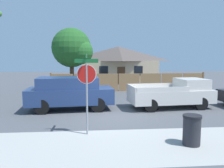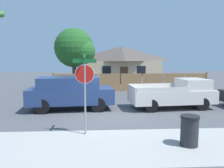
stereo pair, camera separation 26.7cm
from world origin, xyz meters
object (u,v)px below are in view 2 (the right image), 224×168
object	(u,v)px
oak_tree	(76,49)
trash_bin	(189,130)
house	(121,64)
stop_sign	(85,81)
orange_pickup	(175,94)
red_suv	(71,92)

from	to	relation	value
oak_tree	trash_bin	xyz separation A→B (m)	(5.17, -13.96, -3.32)
house	stop_sign	distance (m)	19.72
orange_pickup	oak_tree	bearing A→B (deg)	123.50
oak_tree	stop_sign	distance (m)	12.85
oak_tree	red_suv	xyz separation A→B (m)	(0.53, -8.35, -2.82)
stop_sign	trash_bin	bearing A→B (deg)	-19.72
house	red_suv	bearing A→B (deg)	-106.46
stop_sign	house	bearing A→B (deg)	81.12
red_suv	trash_bin	size ratio (longest dim) A/B	4.80
oak_tree	trash_bin	size ratio (longest dim) A/B	5.61
orange_pickup	stop_sign	world-z (taller)	stop_sign
oak_tree	stop_sign	world-z (taller)	oak_tree
oak_tree	orange_pickup	world-z (taller)	oak_tree
orange_pickup	trash_bin	xyz separation A→B (m)	(-1.46, -5.63, -0.32)
trash_bin	house	bearing A→B (deg)	90.44
red_suv	trash_bin	bearing A→B (deg)	-55.39
stop_sign	red_suv	bearing A→B (deg)	105.43
red_suv	trash_bin	xyz separation A→B (m)	(4.64, -5.61, -0.50)
red_suv	oak_tree	bearing A→B (deg)	88.65
red_suv	orange_pickup	distance (m)	6.10
house	oak_tree	bearing A→B (deg)	-126.36
oak_tree	stop_sign	size ratio (longest dim) A/B	1.88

